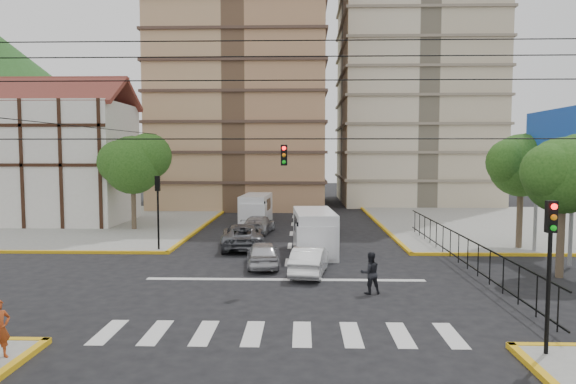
{
  "coord_description": "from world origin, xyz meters",
  "views": [
    {
      "loc": [
        0.81,
        -22.32,
        5.87
      ],
      "look_at": [
        0.1,
        2.56,
        4.0
      ],
      "focal_mm": 32.0,
      "sensor_mm": 36.0,
      "label": 1
    }
  ],
  "objects_px": {
    "van_right_lane": "(314,233)",
    "car_silver_front_left": "(263,254)",
    "van_left_lane": "(256,210)",
    "pedestrian_crosswalk": "(370,273)",
    "traffic_light_nw": "(158,200)",
    "traffic_light_se": "(550,251)",
    "car_white_front_right": "(310,260)"
  },
  "relations": [
    {
      "from": "van_right_lane",
      "to": "car_silver_front_left",
      "type": "xyz_separation_m",
      "value": [
        -2.76,
        -3.36,
        -0.55
      ]
    },
    {
      "from": "van_right_lane",
      "to": "car_white_front_right",
      "type": "relative_size",
      "value": 1.37
    },
    {
      "from": "van_right_lane",
      "to": "pedestrian_crosswalk",
      "type": "xyz_separation_m",
      "value": [
        2.14,
        -8.36,
        -0.35
      ]
    },
    {
      "from": "traffic_light_se",
      "to": "van_right_lane",
      "type": "xyz_separation_m",
      "value": [
        -6.3,
        15.08,
        -1.88
      ]
    },
    {
      "from": "van_left_lane",
      "to": "car_white_front_right",
      "type": "bearing_deg",
      "value": -72.71
    },
    {
      "from": "car_silver_front_left",
      "to": "pedestrian_crosswalk",
      "type": "bearing_deg",
      "value": 128.04
    },
    {
      "from": "traffic_light_se",
      "to": "pedestrian_crosswalk",
      "type": "bearing_deg",
      "value": 121.71
    },
    {
      "from": "traffic_light_se",
      "to": "car_white_front_right",
      "type": "bearing_deg",
      "value": 123.47
    },
    {
      "from": "traffic_light_nw",
      "to": "van_left_lane",
      "type": "xyz_separation_m",
      "value": [
        4.69,
        12.42,
        -1.93
      ]
    },
    {
      "from": "traffic_light_nw",
      "to": "pedestrian_crosswalk",
      "type": "relative_size",
      "value": 2.5
    },
    {
      "from": "car_white_front_right",
      "to": "pedestrian_crosswalk",
      "type": "xyz_separation_m",
      "value": [
        2.49,
        -3.33,
        0.19
      ]
    },
    {
      "from": "traffic_light_se",
      "to": "traffic_light_nw",
      "type": "relative_size",
      "value": 1.0
    },
    {
      "from": "car_white_front_right",
      "to": "traffic_light_nw",
      "type": "bearing_deg",
      "value": -23.13
    },
    {
      "from": "van_right_lane",
      "to": "car_white_front_right",
      "type": "xyz_separation_m",
      "value": [
        -0.35,
        -5.03,
        -0.54
      ]
    },
    {
      "from": "traffic_light_se",
      "to": "car_silver_front_left",
      "type": "height_order",
      "value": "traffic_light_se"
    },
    {
      "from": "car_white_front_right",
      "to": "van_left_lane",
      "type": "bearing_deg",
      "value": -68.0
    },
    {
      "from": "traffic_light_se",
      "to": "van_left_lane",
      "type": "bearing_deg",
      "value": 111.27
    },
    {
      "from": "traffic_light_nw",
      "to": "van_left_lane",
      "type": "bearing_deg",
      "value": 69.31
    },
    {
      "from": "van_right_lane",
      "to": "traffic_light_se",
      "type": "bearing_deg",
      "value": -71.36
    },
    {
      "from": "traffic_light_nw",
      "to": "pedestrian_crosswalk",
      "type": "distance_m",
      "value": 14.66
    },
    {
      "from": "traffic_light_nw",
      "to": "van_left_lane",
      "type": "height_order",
      "value": "traffic_light_nw"
    },
    {
      "from": "van_right_lane",
      "to": "van_left_lane",
      "type": "height_order",
      "value": "van_right_lane"
    },
    {
      "from": "traffic_light_se",
      "to": "pedestrian_crosswalk",
      "type": "distance_m",
      "value": 8.21
    },
    {
      "from": "traffic_light_se",
      "to": "van_left_lane",
      "type": "height_order",
      "value": "traffic_light_se"
    },
    {
      "from": "van_left_lane",
      "to": "car_silver_front_left",
      "type": "distance_m",
      "value": 16.41
    },
    {
      "from": "van_left_lane",
      "to": "traffic_light_nw",
      "type": "bearing_deg",
      "value": -106.75
    },
    {
      "from": "traffic_light_nw",
      "to": "pedestrian_crosswalk",
      "type": "height_order",
      "value": "traffic_light_nw"
    },
    {
      "from": "traffic_light_se",
      "to": "car_silver_front_left",
      "type": "xyz_separation_m",
      "value": [
        -9.06,
        11.72,
        -2.44
      ]
    },
    {
      "from": "traffic_light_nw",
      "to": "traffic_light_se",
      "type": "bearing_deg",
      "value": -45.0
    },
    {
      "from": "traffic_light_se",
      "to": "van_right_lane",
      "type": "relative_size",
      "value": 0.77
    },
    {
      "from": "traffic_light_nw",
      "to": "van_left_lane",
      "type": "relative_size",
      "value": 0.8
    },
    {
      "from": "van_right_lane",
      "to": "traffic_light_nw",
      "type": "bearing_deg",
      "value": 172.8
    }
  ]
}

